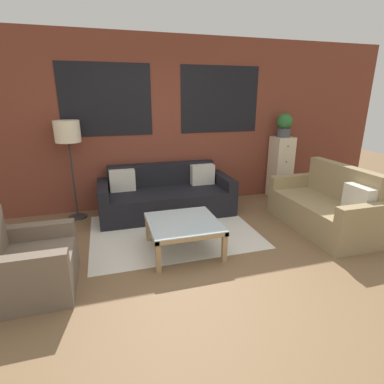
{
  "coord_description": "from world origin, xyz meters",
  "views": [
    {
      "loc": [
        -1.05,
        -2.65,
        1.86
      ],
      "look_at": [
        0.11,
        1.26,
        0.55
      ],
      "focal_mm": 28.0,
      "sensor_mm": 36.0,
      "label": 1
    }
  ],
  "objects_px": {
    "couch_dark": "(166,197)",
    "floor_lamp": "(68,136)",
    "coffee_table": "(183,226)",
    "armchair_corner": "(27,265)",
    "drawer_cabinet": "(280,167)",
    "settee_vintage": "(325,208)",
    "potted_plant": "(284,125)"
  },
  "relations": [
    {
      "from": "couch_dark",
      "to": "coffee_table",
      "type": "distance_m",
      "value": 1.33
    },
    {
      "from": "potted_plant",
      "to": "floor_lamp",
      "type": "bearing_deg",
      "value": -179.41
    },
    {
      "from": "drawer_cabinet",
      "to": "potted_plant",
      "type": "bearing_deg",
      "value": 90.0
    },
    {
      "from": "coffee_table",
      "to": "floor_lamp",
      "type": "relative_size",
      "value": 0.56
    },
    {
      "from": "couch_dark",
      "to": "coffee_table",
      "type": "height_order",
      "value": "couch_dark"
    },
    {
      "from": "armchair_corner",
      "to": "floor_lamp",
      "type": "relative_size",
      "value": 0.56
    },
    {
      "from": "armchair_corner",
      "to": "floor_lamp",
      "type": "xyz_separation_m",
      "value": [
        0.33,
        1.87,
        1.03
      ]
    },
    {
      "from": "couch_dark",
      "to": "coffee_table",
      "type": "xyz_separation_m",
      "value": [
        -0.06,
        -1.33,
        0.06
      ]
    },
    {
      "from": "couch_dark",
      "to": "drawer_cabinet",
      "type": "relative_size",
      "value": 1.86
    },
    {
      "from": "couch_dark",
      "to": "potted_plant",
      "type": "xyz_separation_m",
      "value": [
        2.26,
        0.23,
        1.09
      ]
    },
    {
      "from": "floor_lamp",
      "to": "couch_dark",
      "type": "bearing_deg",
      "value": -7.82
    },
    {
      "from": "couch_dark",
      "to": "drawer_cabinet",
      "type": "height_order",
      "value": "drawer_cabinet"
    },
    {
      "from": "settee_vintage",
      "to": "coffee_table",
      "type": "distance_m",
      "value": 2.16
    },
    {
      "from": "armchair_corner",
      "to": "drawer_cabinet",
      "type": "relative_size",
      "value": 0.74
    },
    {
      "from": "armchair_corner",
      "to": "drawer_cabinet",
      "type": "bearing_deg",
      "value": 25.53
    },
    {
      "from": "couch_dark",
      "to": "coffee_table",
      "type": "bearing_deg",
      "value": -92.48
    },
    {
      "from": "couch_dark",
      "to": "floor_lamp",
      "type": "relative_size",
      "value": 1.4
    },
    {
      "from": "coffee_table",
      "to": "potted_plant",
      "type": "distance_m",
      "value": 2.98
    },
    {
      "from": "couch_dark",
      "to": "potted_plant",
      "type": "height_order",
      "value": "potted_plant"
    },
    {
      "from": "armchair_corner",
      "to": "drawer_cabinet",
      "type": "xyz_separation_m",
      "value": [
        4.0,
        1.91,
        0.3
      ]
    },
    {
      "from": "couch_dark",
      "to": "armchair_corner",
      "type": "height_order",
      "value": "armchair_corner"
    },
    {
      "from": "potted_plant",
      "to": "settee_vintage",
      "type": "bearing_deg",
      "value": -96.27
    },
    {
      "from": "floor_lamp",
      "to": "coffee_table",
      "type": "bearing_deg",
      "value": -48.32
    },
    {
      "from": "couch_dark",
      "to": "floor_lamp",
      "type": "xyz_separation_m",
      "value": [
        -1.41,
        0.19,
        1.03
      ]
    },
    {
      "from": "coffee_table",
      "to": "drawer_cabinet",
      "type": "relative_size",
      "value": 0.74
    },
    {
      "from": "couch_dark",
      "to": "settee_vintage",
      "type": "distance_m",
      "value": 2.44
    },
    {
      "from": "settee_vintage",
      "to": "drawer_cabinet",
      "type": "distance_m",
      "value": 1.52
    },
    {
      "from": "armchair_corner",
      "to": "floor_lamp",
      "type": "bearing_deg",
      "value": 80.12
    },
    {
      "from": "coffee_table",
      "to": "floor_lamp",
      "type": "height_order",
      "value": "floor_lamp"
    },
    {
      "from": "coffee_table",
      "to": "couch_dark",
      "type": "bearing_deg",
      "value": 87.52
    },
    {
      "from": "armchair_corner",
      "to": "potted_plant",
      "type": "relative_size",
      "value": 2.03
    },
    {
      "from": "couch_dark",
      "to": "settee_vintage",
      "type": "relative_size",
      "value": 1.31
    }
  ]
}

